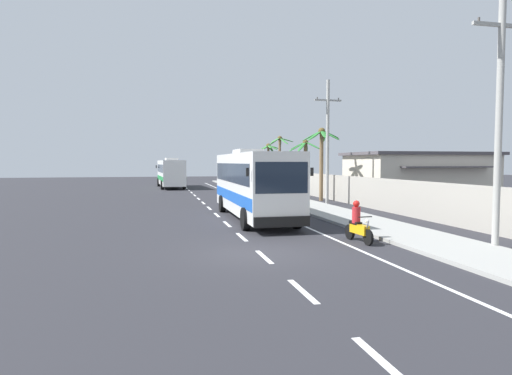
# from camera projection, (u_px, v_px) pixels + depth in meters

# --- Properties ---
(ground_plane) EXTENTS (160.00, 160.00, 0.00)m
(ground_plane) POSITION_uv_depth(u_px,v_px,m) (259.00, 252.00, 14.89)
(ground_plane) COLOR #28282D
(sidewalk_kerb) EXTENTS (3.20, 90.00, 0.14)m
(sidewalk_kerb) POSITION_uv_depth(u_px,v_px,m) (331.00, 212.00, 26.13)
(sidewalk_kerb) COLOR #999993
(sidewalk_kerb) RESTS_ON ground
(lane_markings) EXTENTS (3.68, 71.33, 0.01)m
(lane_markings) POSITION_uv_depth(u_px,v_px,m) (240.00, 207.00, 29.85)
(lane_markings) COLOR white
(lane_markings) RESTS_ON ground
(boundary_wall) EXTENTS (0.24, 60.00, 2.06)m
(boundary_wall) POSITION_uv_depth(u_px,v_px,m) (359.00, 191.00, 30.81)
(boundary_wall) COLOR #9E998E
(boundary_wall) RESTS_ON ground
(coach_bus_foreground) EXTENTS (2.95, 11.58, 3.82)m
(coach_bus_foreground) POSITION_uv_depth(u_px,v_px,m) (253.00, 182.00, 23.78)
(coach_bus_foreground) COLOR silver
(coach_bus_foreground) RESTS_ON ground
(coach_bus_far_lane) EXTENTS (3.34, 10.67, 3.58)m
(coach_bus_far_lane) POSITION_uv_depth(u_px,v_px,m) (171.00, 172.00, 52.20)
(coach_bus_far_lane) COLOR white
(coach_bus_far_lane) RESTS_ON ground
(motorcycle_beside_bus) EXTENTS (0.56, 1.96, 1.60)m
(motorcycle_beside_bus) POSITION_uv_depth(u_px,v_px,m) (358.00, 225.00, 16.79)
(motorcycle_beside_bus) COLOR black
(motorcycle_beside_bus) RESTS_ON ground
(motorcycle_trailing) EXTENTS (0.56, 1.96, 1.67)m
(motorcycle_trailing) POSITION_uv_depth(u_px,v_px,m) (265.00, 194.00, 32.94)
(motorcycle_trailing) COLOR black
(motorcycle_trailing) RESTS_ON ground
(pedestrian_near_kerb) EXTENTS (0.36, 0.36, 1.69)m
(pedestrian_near_kerb) POSITION_uv_depth(u_px,v_px,m) (292.00, 187.00, 35.74)
(pedestrian_near_kerb) COLOR red
(pedestrian_near_kerb) RESTS_ON sidewalk_kerb
(utility_pole_nearest) EXTENTS (2.34, 0.24, 8.77)m
(utility_pole_nearest) POSITION_uv_depth(u_px,v_px,m) (499.00, 119.00, 15.17)
(utility_pole_nearest) COLOR #9E9E99
(utility_pole_nearest) RESTS_ON ground
(utility_pole_mid) EXTENTS (2.06, 0.24, 9.04)m
(utility_pole_mid) POSITION_uv_depth(u_px,v_px,m) (328.00, 140.00, 31.70)
(utility_pole_mid) COLOR #9E9E99
(utility_pole_mid) RESTS_ON ground
(palm_nearest) EXTENTS (3.18, 3.25, 5.82)m
(palm_nearest) POSITION_uv_depth(u_px,v_px,m) (321.00, 148.00, 34.57)
(palm_nearest) COLOR brown
(palm_nearest) RESTS_ON ground
(palm_second) EXTENTS (3.06, 3.24, 5.41)m
(palm_second) POSITION_uv_depth(u_px,v_px,m) (268.00, 155.00, 53.85)
(palm_second) COLOR brown
(palm_second) RESTS_ON ground
(palm_third) EXTENTS (3.15, 3.09, 6.14)m
(palm_third) POSITION_uv_depth(u_px,v_px,m) (280.00, 151.00, 50.63)
(palm_third) COLOR brown
(palm_third) RESTS_ON ground
(palm_fourth) EXTENTS (3.77, 3.61, 5.31)m
(palm_fourth) POSITION_uv_depth(u_px,v_px,m) (305.00, 155.00, 42.85)
(palm_fourth) COLOR brown
(palm_fourth) RESTS_ON ground
(roadside_building) EXTENTS (11.12, 7.58, 3.88)m
(roadside_building) POSITION_uv_depth(u_px,v_px,m) (418.00, 176.00, 35.76)
(roadside_building) COLOR beige
(roadside_building) RESTS_ON ground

